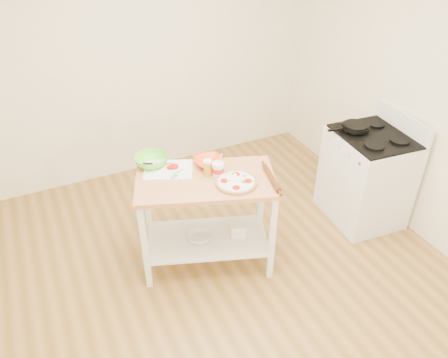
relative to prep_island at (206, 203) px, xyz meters
name	(u,v)px	position (x,y,z in m)	size (l,w,h in m)	color
room_shell	(233,155)	(0.03, -0.44, 0.70)	(4.04, 4.54, 2.74)	#A4793C
prep_island	(206,203)	(0.00, 0.00, 0.00)	(1.28, 0.97, 0.90)	tan
gas_stove	(366,177)	(1.70, -0.07, -0.17)	(0.71, 0.80, 1.11)	white
skillet	(355,127)	(1.59, 0.10, 0.33)	(0.42, 0.27, 0.03)	black
pizza	(236,182)	(0.19, -0.17, 0.27)	(0.33, 0.33, 0.05)	tan
cutting_board	(168,169)	(-0.23, 0.25, 0.26)	(0.48, 0.43, 0.04)	white
spatula	(176,174)	(-0.20, 0.14, 0.27)	(0.14, 0.11, 0.01)	#42AD92
knife	(154,164)	(-0.31, 0.37, 0.27)	(0.26, 0.13, 0.01)	silver
orange_bowl	(209,162)	(0.11, 0.18, 0.28)	(0.24, 0.24, 0.06)	#FE5817
green_bowl	(151,161)	(-0.33, 0.39, 0.30)	(0.28, 0.28, 0.09)	#6CE534
beer_pint	(208,168)	(0.03, 0.04, 0.32)	(0.07, 0.07, 0.14)	orange
yogurt_tub	(218,169)	(0.11, 0.00, 0.31)	(0.10, 0.10, 0.21)	white
rolling_pin	(271,178)	(0.47, -0.25, 0.27)	(0.04, 0.04, 0.37)	#5C2D15
shelf_glass_bowl	(199,237)	(-0.07, 0.01, -0.35)	(0.22, 0.22, 0.07)	silver
shelf_bin	(238,229)	(0.26, -0.08, -0.33)	(0.12, 0.12, 0.12)	white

